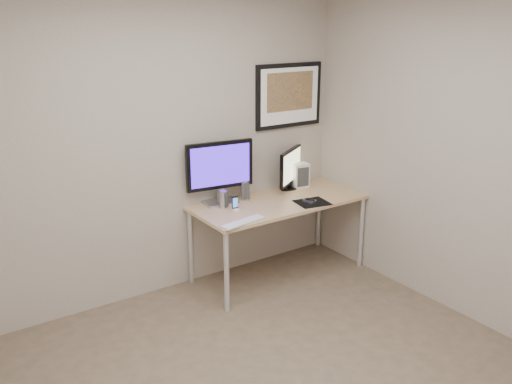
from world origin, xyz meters
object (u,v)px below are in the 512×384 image
(desk, at_px, (279,208))
(framed_art, at_px, (289,95))
(monitor_tv, at_px, (291,168))
(speaker_right, at_px, (245,190))
(keyboard, at_px, (243,222))
(fan_unit, at_px, (300,175))
(phone_dock, at_px, (235,203))
(monitor_large, at_px, (220,170))
(speaker_left, at_px, (223,200))

(desk, height_order, framed_art, framed_art)
(monitor_tv, xyz_separation_m, speaker_right, (-0.55, -0.03, -0.12))
(keyboard, bearing_deg, speaker_right, 45.64)
(monitor_tv, distance_m, fan_unit, 0.15)
(speaker_right, height_order, phone_dock, speaker_right)
(framed_art, height_order, monitor_tv, framed_art)
(monitor_tv, bearing_deg, phone_dock, 162.79)
(phone_dock, relative_size, fan_unit, 0.51)
(monitor_tv, xyz_separation_m, phone_dock, (-0.77, -0.21, -0.15))
(speaker_right, xyz_separation_m, keyboard, (-0.33, -0.48, -0.09))
(phone_dock, xyz_separation_m, fan_unit, (0.88, 0.20, 0.06))
(monitor_large, xyz_separation_m, keyboard, (-0.10, -0.52, -0.31))
(monitor_large, relative_size, monitor_tv, 1.40)
(fan_unit, bearing_deg, framed_art, 129.78)
(framed_art, distance_m, monitor_tv, 0.69)
(keyboard, bearing_deg, speaker_left, 72.46)
(speaker_right, bearing_deg, phone_dock, -133.74)
(speaker_left, bearing_deg, monitor_large, 47.84)
(speaker_left, xyz_separation_m, speaker_right, (0.28, 0.08, 0.01))
(keyboard, xyz_separation_m, fan_unit, (1.00, 0.50, 0.11))
(desk, relative_size, speaker_right, 8.59)
(desk, height_order, fan_unit, fan_unit)
(desk, xyz_separation_m, framed_art, (0.35, 0.33, 0.96))
(phone_dock, bearing_deg, monitor_large, 100.34)
(monitor_tv, bearing_deg, fan_unit, -36.21)
(speaker_left, bearing_deg, framed_art, -8.14)
(speaker_left, bearing_deg, keyboard, -119.90)
(desk, bearing_deg, keyboard, -153.89)
(framed_art, relative_size, speaker_right, 4.03)
(framed_art, distance_m, fan_unit, 0.78)
(framed_art, distance_m, speaker_left, 1.21)
(framed_art, relative_size, monitor_tv, 1.69)
(desk, distance_m, monitor_large, 0.66)
(speaker_left, bearing_deg, fan_unit, -15.79)
(desk, distance_m, speaker_right, 0.35)
(desk, height_order, monitor_tv, monitor_tv)
(monitor_tv, xyz_separation_m, fan_unit, (0.11, -0.01, -0.09))
(monitor_large, xyz_separation_m, phone_dock, (0.01, -0.22, -0.25))
(speaker_right, relative_size, phone_dock, 1.52)
(speaker_left, distance_m, fan_unit, 0.95)
(framed_art, relative_size, speaker_left, 4.72)
(desk, height_order, phone_dock, phone_dock)
(speaker_right, bearing_deg, desk, -31.99)
(desk, bearing_deg, fan_unit, 27.65)
(monitor_large, xyz_separation_m, fan_unit, (0.90, -0.02, -0.19))
(speaker_left, height_order, phone_dock, speaker_left)
(keyboard, height_order, fan_unit, fan_unit)
(speaker_left, bearing_deg, monitor_tv, -14.40)
(monitor_large, bearing_deg, keyboard, -93.25)
(monitor_tv, height_order, fan_unit, monitor_tv)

